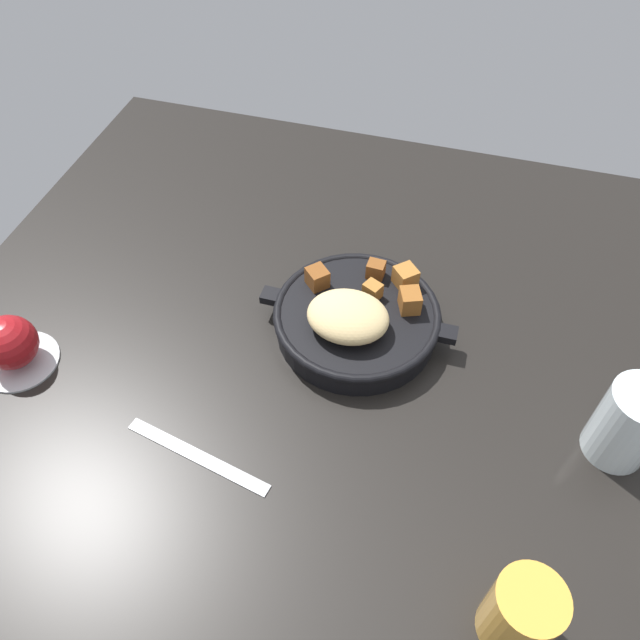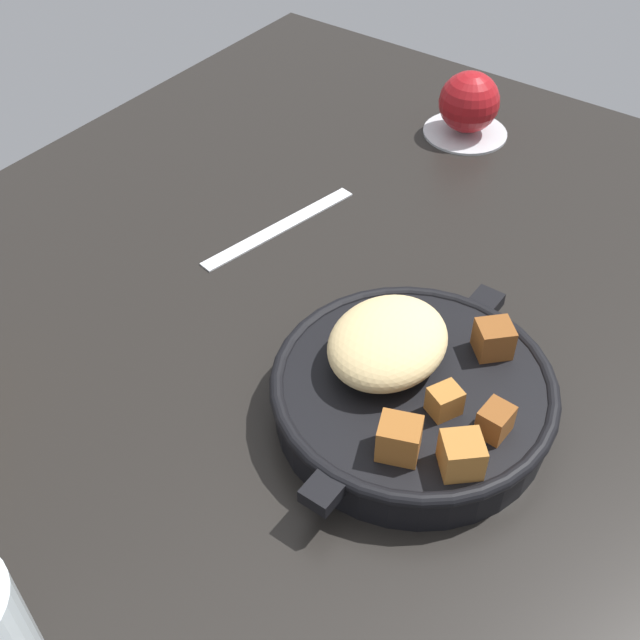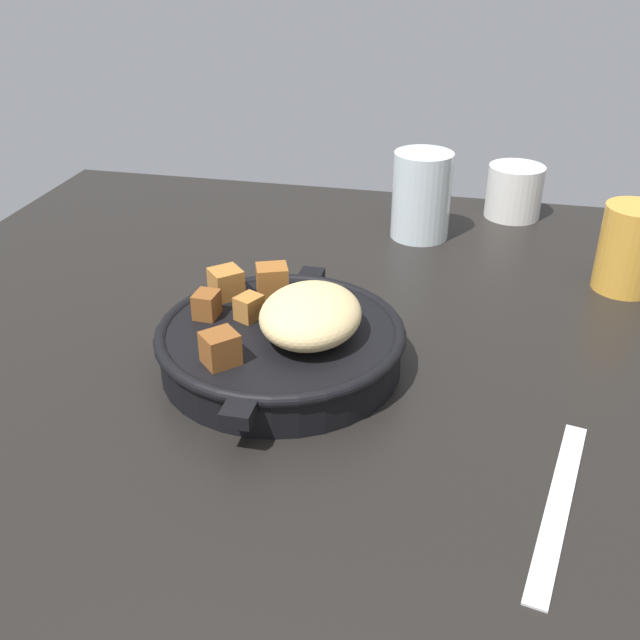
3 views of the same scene
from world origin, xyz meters
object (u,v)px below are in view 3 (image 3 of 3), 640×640
at_px(juice_glass_amber, 630,248).
at_px(cast_iron_skillet, 284,339).
at_px(ceramic_mug_white, 514,192).
at_px(water_glass_tall, 421,195).
at_px(butter_knife, 559,504).

bearing_deg(juice_glass_amber, cast_iron_skillet, -53.83).
height_order(cast_iron_skillet, juice_glass_amber, juice_glass_amber).
bearing_deg(ceramic_mug_white, juice_glass_amber, 30.99).
bearing_deg(water_glass_tall, butter_knife, 17.38).
distance_m(butter_knife, ceramic_mug_white, 0.57).
bearing_deg(juice_glass_amber, water_glass_tall, -113.07).
xyz_separation_m(butter_knife, water_glass_tall, (-0.47, -0.15, 0.05)).
bearing_deg(water_glass_tall, cast_iron_skillet, -14.75).
xyz_separation_m(juice_glass_amber, water_glass_tall, (-0.10, -0.23, 0.01)).
bearing_deg(butter_knife, juice_glass_amber, 178.20).
height_order(butter_knife, juice_glass_amber, juice_glass_amber).
xyz_separation_m(butter_knife, juice_glass_amber, (-0.37, 0.09, 0.05)).
relative_size(cast_iron_skillet, juice_glass_amber, 2.82).
xyz_separation_m(cast_iron_skillet, ceramic_mug_white, (-0.43, 0.20, 0.01)).
bearing_deg(juice_glass_amber, ceramic_mug_white, -149.01).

